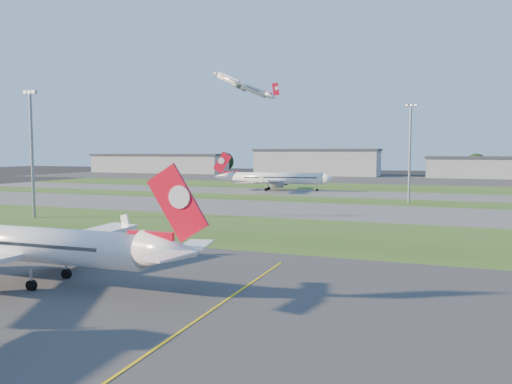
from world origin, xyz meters
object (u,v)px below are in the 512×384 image
at_px(airliner_taxiing, 277,179).
at_px(light_mast_west, 32,145).
at_px(light_mast_centre, 410,147).
at_px(airliner_parked, 25,245).

bearing_deg(airliner_taxiing, light_mast_west, 64.73).
bearing_deg(airliner_taxiing, light_mast_centre, 138.52).
xyz_separation_m(airliner_taxiing, light_mast_west, (-24.42, -84.79, 10.55)).
bearing_deg(airliner_parked, airliner_taxiing, 95.01).
distance_m(airliner_parked, light_mast_centre, 101.51).
xyz_separation_m(airliner_parked, airliner_taxiing, (-13.49, 124.47, 0.39)).
height_order(airliner_parked, light_mast_centre, light_mast_centre).
bearing_deg(airliner_parked, light_mast_centre, 70.28).
relative_size(airliner_taxiing, light_mast_centre, 1.50).
xyz_separation_m(airliner_parked, light_mast_centre, (32.10, 95.68, 10.93)).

